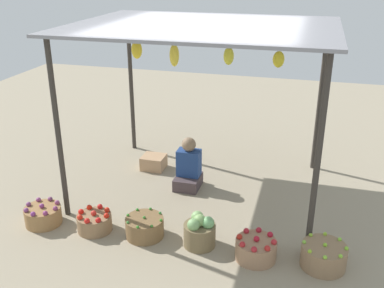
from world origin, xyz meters
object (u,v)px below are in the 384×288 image
Objects in this scene: basket_red_tomatoes at (94,222)px; basket_green_chilies at (145,227)px; basket_purple_onions at (43,215)px; vendor_person at (189,168)px; basket_red_apples at (256,249)px; basket_cabbages at (200,231)px; basket_limes at (324,256)px; wooden_crate_near_vendor at (154,162)px.

basket_red_tomatoes is 0.92× the size of basket_green_chilies.
vendor_person is at bearing 44.00° from basket_purple_onions.
vendor_person is at bearing 83.18° from basket_green_chilies.
basket_red_tomatoes is 0.92× the size of basket_red_apples.
basket_cabbages is at bearing 173.43° from basket_red_apples.
basket_red_apples reaches higher than basket_red_tomatoes.
basket_limes is at bearing -35.97° from vendor_person.
vendor_person is 1.51m from basket_cabbages.
wooden_crate_near_vendor is (-1.25, 1.85, -0.08)m from basket_cabbages.
basket_green_chilies is (0.66, 0.05, 0.01)m from basket_red_tomatoes.
basket_green_chilies is 1.29× the size of wooden_crate_near_vendor.
basket_purple_onions is 0.98× the size of basket_green_chilies.
basket_limes reaches higher than basket_purple_onions.
wooden_crate_near_vendor is at bearing 124.07° from basket_cabbages.
basket_purple_onions reaches higher than wooden_crate_near_vendor.
basket_green_chilies reaches higher than wooden_crate_near_vendor.
wooden_crate_near_vendor is at bearing 106.65° from basket_green_chilies.
basket_cabbages is 1.43m from basket_limes.
basket_green_chilies is 1.92m from wooden_crate_near_vendor.
basket_green_chilies is (-0.17, -1.40, -0.17)m from vendor_person.
basket_red_apples is (0.68, -0.08, -0.06)m from basket_cabbages.
vendor_person is 1.65× the size of basket_green_chilies.
basket_red_tomatoes is 1.89m from wooden_crate_near_vendor.
vendor_person is 1.68× the size of basket_purple_onions.
basket_limes is at bearing 0.93° from basket_purple_onions.
basket_purple_onions is at bearing -176.48° from basket_green_chilies.
basket_red_tomatoes is 0.87× the size of basket_limes.
basket_cabbages is (2.07, 0.08, 0.07)m from basket_purple_onions.
basket_red_tomatoes is 2.04m from basket_red_apples.
vendor_person is at bearing 110.81° from basket_cabbages.
basket_red_apples is 1.29× the size of wooden_crate_near_vendor.
basket_limes is (3.49, 0.06, 0.01)m from basket_purple_onions.
basket_cabbages is 1.14× the size of wooden_crate_near_vendor.
basket_cabbages reaches higher than basket_green_chilies.
basket_red_tomatoes is at bearing 2.88° from basket_purple_onions.
basket_red_tomatoes is at bearing -179.57° from basket_limes.
basket_red_apples is (1.38, -0.09, -0.00)m from basket_green_chilies.
wooden_crate_near_vendor is at bearing 145.08° from basket_limes.
basket_purple_onions is at bearing 179.96° from basket_red_apples.
vendor_person is 1.88× the size of basket_cabbages.
basket_cabbages is at bearing -55.93° from wooden_crate_near_vendor.
basket_green_chilies is 1.39m from basket_red_apples.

